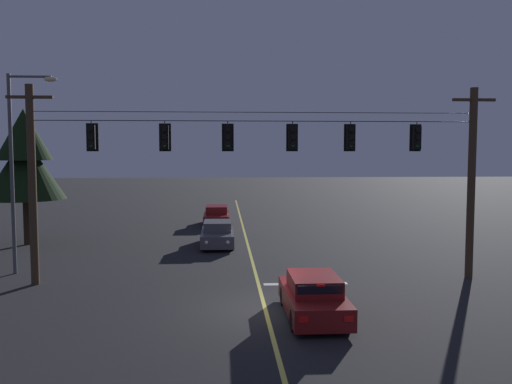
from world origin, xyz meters
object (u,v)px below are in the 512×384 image
car_waiting_near_lane (313,297)px  car_oncoming_lead (218,234)px  tree_verge_near (25,159)px  car_oncoming_trailing (217,216)px  street_lamp_corner (18,156)px  traffic_light_left_inner (165,137)px  traffic_light_rightmost (351,137)px  traffic_light_leftmost (91,137)px  traffic_light_right_inner (293,137)px  traffic_light_far_right (417,138)px  traffic_light_centre (228,137)px

car_waiting_near_lane → car_oncoming_lead: bearing=103.7°
tree_verge_near → car_oncoming_trailing: bearing=34.7°
street_lamp_corner → car_oncoming_trailing: bearing=60.6°
traffic_light_left_inner → car_waiting_near_lane: bearing=-42.8°
traffic_light_rightmost → traffic_light_left_inner: bearing=180.0°
traffic_light_rightmost → traffic_light_leftmost: bearing=180.0°
traffic_light_leftmost → traffic_light_right_inner: 8.02m
traffic_light_rightmost → tree_verge_near: size_ratio=0.16×
tree_verge_near → traffic_light_rightmost: bearing=-29.7°
traffic_light_far_right → street_lamp_corner: (-16.77, 2.02, -0.76)m
traffic_light_far_right → tree_verge_near: (-19.17, 9.36, -0.98)m
traffic_light_left_inner → traffic_light_right_inner: bearing=0.0°
car_oncoming_lead → car_oncoming_trailing: size_ratio=1.00×
traffic_light_rightmost → street_lamp_corner: 14.18m
traffic_light_centre → car_oncoming_lead: (-0.52, 8.29, -5.25)m
traffic_light_far_right → tree_verge_near: size_ratio=0.16×
traffic_light_leftmost → traffic_light_right_inner: bearing=0.0°
car_waiting_near_lane → traffic_light_leftmost: bearing=149.2°
traffic_light_left_inner → car_waiting_near_lane: 8.83m
car_waiting_near_lane → traffic_light_centre: bearing=119.1°
car_oncoming_trailing → tree_verge_near: 13.74m
traffic_light_rightmost → car_oncoming_trailing: 18.49m
traffic_light_centre → street_lamp_corner: bearing=167.4°
traffic_light_leftmost → street_lamp_corner: 4.20m
traffic_light_centre → traffic_light_far_right: size_ratio=1.00×
traffic_light_leftmost → traffic_light_far_right: (13.17, 0.00, 0.00)m
traffic_light_centre → car_oncoming_trailing: (-0.67, 16.79, -5.25)m
traffic_light_centre → tree_verge_near: 14.79m
traffic_light_leftmost → street_lamp_corner: street_lamp_corner is taller
street_lamp_corner → car_waiting_near_lane: bearing=-30.4°
traffic_light_far_right → traffic_light_centre: bearing=180.0°
traffic_light_leftmost → traffic_light_far_right: 13.17m
traffic_light_centre → traffic_light_left_inner: bearing=180.0°
traffic_light_far_right → car_waiting_near_lane: bearing=-136.5°
traffic_light_rightmost → car_oncoming_trailing: bearing=108.7°
traffic_light_leftmost → traffic_light_left_inner: same height
car_waiting_near_lane → car_oncoming_lead: size_ratio=0.98×
traffic_light_far_right → traffic_light_left_inner: bearing=180.0°
traffic_light_centre → street_lamp_corner: size_ratio=0.14×
traffic_light_rightmost → tree_verge_near: (-16.41, 9.36, -0.98)m
traffic_light_leftmost → traffic_light_centre: size_ratio=1.00×
car_oncoming_lead → car_oncoming_trailing: same height
traffic_light_centre → car_oncoming_trailing: bearing=92.3°
car_oncoming_lead → car_oncoming_trailing: bearing=91.0°
car_waiting_near_lane → tree_verge_near: bearing=134.8°
car_waiting_near_lane → car_oncoming_lead: 13.50m
traffic_light_right_inner → car_oncoming_trailing: traffic_light_right_inner is taller
traffic_light_left_inner → street_lamp_corner: size_ratio=0.14×
traffic_light_centre → tree_verge_near: size_ratio=0.16×
traffic_light_right_inner → car_waiting_near_lane: bearing=-89.2°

